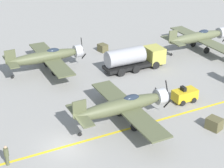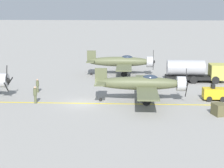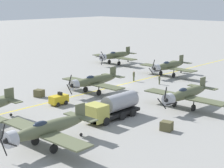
% 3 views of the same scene
% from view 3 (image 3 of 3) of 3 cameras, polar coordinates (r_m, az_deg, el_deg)
% --- Properties ---
extents(ground_plane, '(400.00, 400.00, 0.00)m').
position_cam_3_polar(ground_plane, '(64.12, 0.57, -0.31)').
color(ground_plane, gray).
extents(taxiway_stripe, '(0.30, 160.00, 0.01)m').
position_cam_3_polar(taxiway_stripe, '(64.12, 0.57, -0.31)').
color(taxiway_stripe, yellow).
rests_on(taxiway_stripe, ground).
extents(airplane_mid_left, '(12.00, 9.98, 3.79)m').
position_cam_3_polar(airplane_mid_left, '(51.44, 11.15, -1.51)').
color(airplane_mid_left, '#565B3C').
rests_on(airplane_mid_left, ground).
extents(airplane_far_left, '(12.00, 9.98, 3.67)m').
position_cam_3_polar(airplane_far_left, '(37.64, -9.95, -6.75)').
color(airplane_far_left, '#5E6344').
rests_on(airplane_far_left, ground).
extents(airplane_near_right, '(12.00, 9.98, 3.65)m').
position_cam_3_polar(airplane_near_right, '(85.61, 0.48, 4.35)').
color(airplane_near_right, '#4F5436').
rests_on(airplane_near_right, ground).
extents(airplane_mid_center, '(12.00, 9.98, 3.70)m').
position_cam_3_polar(airplane_mid_center, '(58.67, -2.83, 0.46)').
color(airplane_mid_center, '#555A3C').
rests_on(airplane_mid_center, ground).
extents(airplane_near_center, '(12.00, 9.98, 3.76)m').
position_cam_3_polar(airplane_near_center, '(72.92, 8.60, 2.74)').
color(airplane_near_center, '#54593A').
rests_on(airplane_near_center, ground).
extents(fuel_tanker, '(2.68, 8.00, 2.98)m').
position_cam_3_polar(fuel_tanker, '(46.24, 0.10, -3.52)').
color(fuel_tanker, black).
rests_on(fuel_tanker, ground).
extents(tow_tractor, '(1.57, 2.60, 1.79)m').
position_cam_3_polar(tow_tractor, '(53.09, -8.11, -2.32)').
color(tow_tractor, gold).
rests_on(tow_tractor, ground).
extents(ground_crew_walking, '(0.40, 0.40, 1.85)m').
position_cam_3_polar(ground_crew_walking, '(67.90, 3.34, 1.27)').
color(ground_crew_walking, '#515638').
rests_on(ground_crew_walking, ground).
extents(ground_crew_inspecting, '(0.36, 0.36, 1.63)m').
position_cam_3_polar(ground_crew_inspecting, '(65.74, 7.23, 0.71)').
color(ground_crew_inspecting, '#515638').
rests_on(ground_crew_inspecting, ground).
extents(supply_crate_by_tanker, '(1.63, 1.48, 1.13)m').
position_cam_3_polar(supply_crate_by_tanker, '(57.93, -11.04, -1.39)').
color(supply_crate_by_tanker, brown).
rests_on(supply_crate_by_tanker, ground).
extents(supply_crate_mid_lane, '(1.48, 1.31, 1.07)m').
position_cam_3_polar(supply_crate_mid_lane, '(42.85, 8.31, -6.36)').
color(supply_crate_mid_lane, brown).
rests_on(supply_crate_mid_lane, ground).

